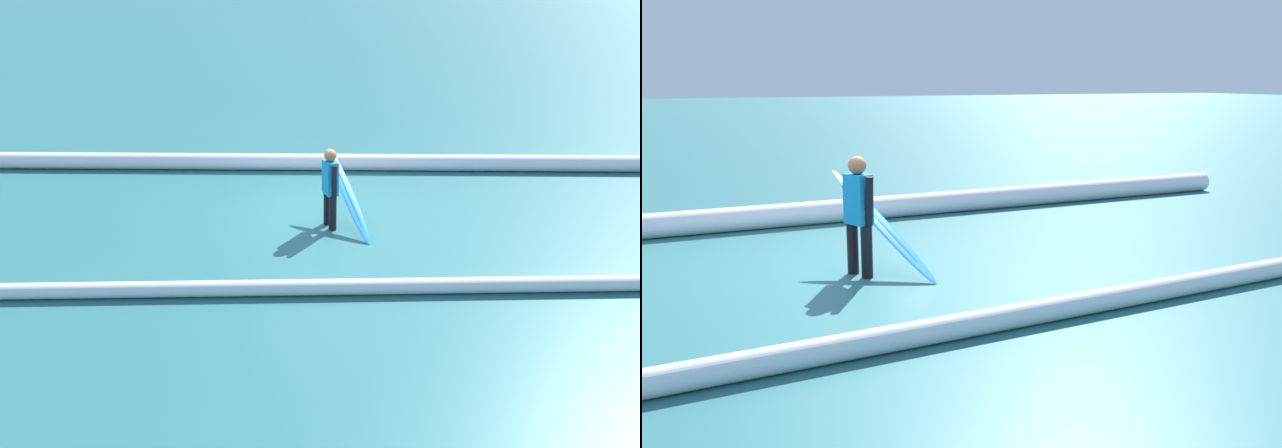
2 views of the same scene
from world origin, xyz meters
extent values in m
plane|color=#2B6A6D|center=(0.00, 0.00, 0.00)|extent=(171.78, 171.78, 0.00)
cylinder|color=black|center=(-0.11, 0.47, 0.32)|extent=(0.14, 0.14, 0.65)
cylinder|color=black|center=(-0.21, 0.73, 0.32)|extent=(0.14, 0.14, 0.65)
cube|color=#198CD8|center=(-0.16, 0.60, 0.95)|extent=(0.31, 0.39, 0.61)
sphere|color=#C06B49|center=(-0.16, 0.60, 1.36)|extent=(0.22, 0.22, 0.22)
cylinder|color=black|center=(-0.08, 0.40, 0.95)|extent=(0.09, 0.20, 0.60)
cylinder|color=black|center=(-0.24, 0.80, 0.95)|extent=(0.09, 0.16, 0.60)
ellipsoid|color=#268CE5|center=(-0.48, 0.47, 0.59)|extent=(0.97, 1.89, 1.22)
ellipsoid|color=blue|center=(-0.48, 0.47, 0.60)|extent=(0.68, 1.48, 0.98)
cylinder|color=white|center=(0.04, -2.72, 0.19)|extent=(17.73, 0.69, 0.38)
cylinder|color=silver|center=(2.58, 3.23, 0.12)|extent=(25.48, 1.82, 0.24)
camera|label=1|loc=(-0.33, 10.72, 4.43)|focal=33.82mm
camera|label=2|loc=(2.13, 8.68, 2.37)|focal=39.39mm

